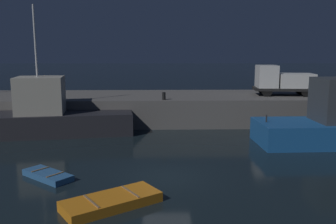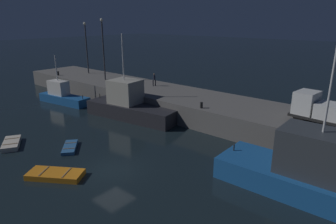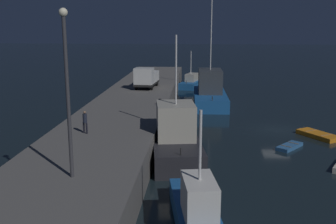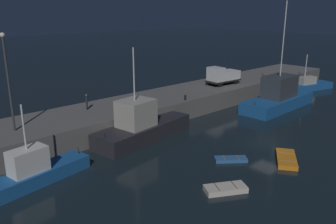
{
  "view_description": "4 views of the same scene",
  "coord_description": "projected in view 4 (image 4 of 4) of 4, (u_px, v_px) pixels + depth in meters",
  "views": [
    {
      "loc": [
        -0.41,
        -17.17,
        6.25
      ],
      "look_at": [
        0.28,
        8.36,
        1.87
      ],
      "focal_mm": 38.62,
      "sensor_mm": 36.0,
      "label": 1
    },
    {
      "loc": [
        16.33,
        -12.45,
        10.95
      ],
      "look_at": [
        -3.53,
        10.53,
        1.41
      ],
      "focal_mm": 31.74,
      "sensor_mm": 36.0,
      "label": 2
    },
    {
      "loc": [
        -38.7,
        7.76,
        10.34
      ],
      "look_at": [
        -1.05,
        10.69,
        1.85
      ],
      "focal_mm": 42.66,
      "sensor_mm": 36.0,
      "label": 3
    },
    {
      "loc": [
        -29.35,
        -17.1,
        12.98
      ],
      "look_at": [
        -4.19,
        10.09,
        1.99
      ],
      "focal_mm": 37.42,
      "sensor_mm": 36.0,
      "label": 4
    }
  ],
  "objects": [
    {
      "name": "ground_plane",
      "position": [
        268.0,
        144.0,
        34.84
      ],
      "size": [
        320.0,
        320.0,
        0.0
      ],
      "primitive_type": "plane",
      "color": "black"
    },
    {
      "name": "pier_quay",
      "position": [
        166.0,
        104.0,
        45.02
      ],
      "size": [
        69.77,
        8.0,
        2.31
      ],
      "color": "#5B5956",
      "rests_on": "ground"
    },
    {
      "name": "fishing_trawler_red",
      "position": [
        278.0,
        97.0,
        46.98
      ],
      "size": [
        12.58,
        4.32,
        13.93
      ],
      "color": "#195193",
      "rests_on": "ground"
    },
    {
      "name": "fishing_boat_blue",
      "position": [
        141.0,
        126.0,
        35.71
      ],
      "size": [
        11.67,
        5.09,
        9.47
      ],
      "color": "#232328",
      "rests_on": "ground"
    },
    {
      "name": "fishing_boat_white",
      "position": [
        37.0,
        170.0,
        26.92
      ],
      "size": [
        8.11,
        3.28,
        6.41
      ],
      "color": "#195193",
      "rests_on": "ground"
    },
    {
      "name": "fishing_boat_orange",
      "position": [
        309.0,
        85.0,
        58.02
      ],
      "size": [
        8.87,
        4.53,
        5.89
      ],
      "color": "#195193",
      "rests_on": "ground"
    },
    {
      "name": "dinghy_orange_near",
      "position": [
        225.0,
        189.0,
        25.79
      ],
      "size": [
        3.35,
        2.68,
        0.46
      ],
      "color": "beige",
      "rests_on": "ground"
    },
    {
      "name": "rowboat_white_mid",
      "position": [
        286.0,
        159.0,
        30.93
      ],
      "size": [
        4.18,
        3.52,
        0.45
      ],
      "color": "orange",
      "rests_on": "ground"
    },
    {
      "name": "dinghy_red_small",
      "position": [
        231.0,
        159.0,
        30.98
      ],
      "size": [
        2.87,
        2.63,
        0.34
      ],
      "color": "#2D6099",
      "rests_on": "ground"
    },
    {
      "name": "lamp_post_east",
      "position": [
        8.0,
        76.0,
        30.37
      ],
      "size": [
        0.44,
        0.44,
        8.73
      ],
      "color": "#38383D",
      "rests_on": "pier_quay"
    },
    {
      "name": "utility_truck",
      "position": [
        223.0,
        76.0,
        50.71
      ],
      "size": [
        5.39,
        2.68,
        2.64
      ],
      "color": "black",
      "rests_on": "pier_quay"
    },
    {
      "name": "dockworker",
      "position": [
        87.0,
        101.0,
        38.2
      ],
      "size": [
        0.43,
        0.43,
        1.7
      ],
      "color": "black",
      "rests_on": "pier_quay"
    },
    {
      "name": "bollard_central",
      "position": [
        185.0,
        98.0,
        42.26
      ],
      "size": [
        0.28,
        0.28,
        0.61
      ],
      "primitive_type": "cylinder",
      "color": "black",
      "rests_on": "pier_quay"
    }
  ]
}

